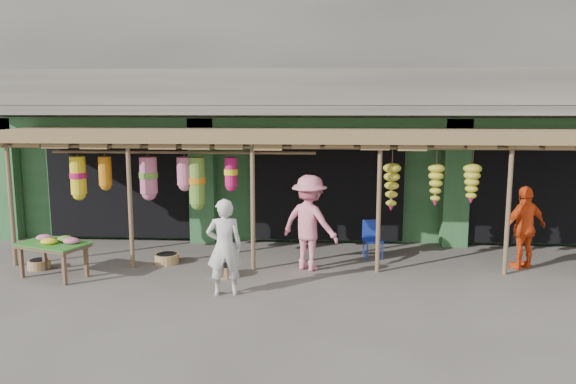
# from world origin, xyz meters

# --- Properties ---
(ground) EXTENTS (80.00, 80.00, 0.00)m
(ground) POSITION_xyz_m (0.00, 0.00, 0.00)
(ground) COLOR #514C47
(ground) RESTS_ON ground
(building) EXTENTS (16.40, 6.80, 7.00)m
(building) POSITION_xyz_m (-0.00, 4.87, 3.37)
(building) COLOR gray
(building) RESTS_ON ground
(awning) EXTENTS (14.00, 2.70, 2.79)m
(awning) POSITION_xyz_m (-0.15, 0.80, 2.58)
(awning) COLOR brown
(awning) RESTS_ON ground
(flower_table) EXTENTS (1.53, 1.21, 0.80)m
(flower_table) POSITION_xyz_m (-5.28, -0.92, 0.65)
(flower_table) COLOR brown
(flower_table) RESTS_ON ground
(blue_chair) EXTENTS (0.45, 0.46, 0.82)m
(blue_chair) POSITION_xyz_m (0.99, 0.93, 0.46)
(blue_chair) COLOR #192DA2
(blue_chair) RESTS_ON ground
(basket_left) EXTENTS (0.50, 0.50, 0.19)m
(basket_left) POSITION_xyz_m (-5.89, -0.40, 0.09)
(basket_left) COLOR #946343
(basket_left) RESTS_ON ground
(basket_mid) EXTENTS (0.57, 0.57, 0.20)m
(basket_mid) POSITION_xyz_m (-3.39, 0.16, 0.10)
(basket_mid) COLOR brown
(basket_mid) RESTS_ON ground
(basket_right) EXTENTS (0.58, 0.58, 0.22)m
(basket_right) POSITION_xyz_m (-2.00, -0.67, 0.11)
(basket_right) COLOR #A6784D
(basket_right) RESTS_ON ground
(person_front) EXTENTS (0.69, 0.51, 1.72)m
(person_front) POSITION_xyz_m (-1.81, -1.72, 0.86)
(person_front) COLOR beige
(person_front) RESTS_ON ground
(person_vendor) EXTENTS (1.08, 0.80, 1.71)m
(person_vendor) POSITION_xyz_m (4.00, 0.25, 0.85)
(person_vendor) COLOR #E94A15
(person_vendor) RESTS_ON ground
(person_shopper) EXTENTS (1.44, 1.25, 1.93)m
(person_shopper) POSITION_xyz_m (-0.37, -0.07, 0.97)
(person_shopper) COLOR pink
(person_shopper) RESTS_ON ground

